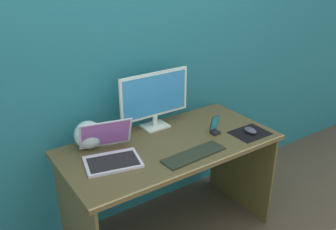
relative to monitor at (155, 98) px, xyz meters
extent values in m
cube|color=#226E80|center=(-0.05, 0.17, 0.27)|extent=(6.00, 0.04, 2.50)
cube|color=brown|center=(-0.05, -0.26, -0.24)|extent=(1.43, 0.70, 0.03)
cube|color=brown|center=(-0.72, -0.26, -0.61)|extent=(0.02, 0.66, 0.72)
cube|color=brown|center=(0.63, -0.26, -0.61)|extent=(0.02, 0.66, 0.72)
cube|color=white|center=(0.00, 0.00, -0.22)|extent=(0.18, 0.14, 0.01)
cylinder|color=white|center=(0.00, 0.00, -0.17)|extent=(0.04, 0.04, 0.08)
cube|color=white|center=(0.00, 0.00, 0.02)|extent=(0.53, 0.02, 0.32)
cube|color=#338CD8|center=(0.00, -0.01, 0.02)|extent=(0.50, 0.00, 0.28)
cube|color=silver|center=(-0.47, -0.27, -0.22)|extent=(0.37, 0.30, 0.02)
cube|color=black|center=(-0.47, -0.29, -0.21)|extent=(0.32, 0.23, 0.00)
cube|color=silver|center=(-0.43, -0.12, -0.11)|extent=(0.34, 0.17, 0.20)
cube|color=#A559BF|center=(-0.44, -0.12, -0.11)|extent=(0.31, 0.15, 0.18)
sphere|color=silver|center=(-0.51, -0.01, -0.14)|extent=(0.18, 0.18, 0.18)
cube|color=#252B1F|center=(-0.02, -0.47, -0.22)|extent=(0.43, 0.15, 0.01)
cube|color=black|center=(0.49, -0.45, -0.22)|extent=(0.25, 0.20, 0.00)
ellipsoid|color=#4A445A|center=(0.49, -0.45, -0.20)|extent=(0.06, 0.10, 0.04)
cube|color=black|center=(0.28, -0.32, -0.21)|extent=(0.06, 0.05, 0.02)
cube|color=#36374A|center=(0.28, -0.31, -0.15)|extent=(0.06, 0.04, 0.12)
cube|color=#26A5BF|center=(0.28, -0.32, -0.14)|extent=(0.05, 0.02, 0.10)
camera|label=1|loc=(-1.24, -1.99, 0.91)|focal=38.90mm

